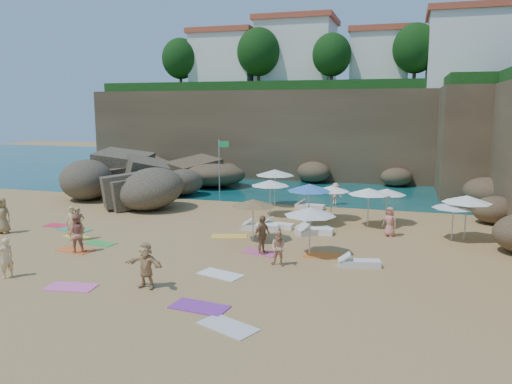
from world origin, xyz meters
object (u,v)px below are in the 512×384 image
(rock_outcrop, at_px, (138,201))
(parasol_1, at_px, (332,188))
(person_stand_1, at_px, (76,233))
(person_stand_6, at_px, (6,258))
(person_stand_2, at_px, (335,194))
(person_stand_3, at_px, (262,235))
(flag_pole, at_px, (221,159))
(parasol_2, at_px, (467,199))
(parasol_0, at_px, (275,173))
(person_stand_0, at_px, (72,224))
(person_stand_5, at_px, (123,193))
(lounger_0, at_px, (261,227))
(person_stand_4, at_px, (390,222))

(rock_outcrop, bearing_deg, parasol_1, -7.64)
(person_stand_1, distance_m, person_stand_6, 3.70)
(rock_outcrop, bearing_deg, person_stand_6, -78.22)
(person_stand_2, xyz_separation_m, person_stand_3, (-1.58, -12.45, 0.14))
(rock_outcrop, height_order, flag_pole, flag_pole)
(parasol_2, xyz_separation_m, person_stand_3, (-8.92, -5.15, -1.17))
(parasol_0, relative_size, person_stand_3, 1.47)
(rock_outcrop, distance_m, person_stand_0, 10.47)
(parasol_2, height_order, person_stand_3, parasol_2)
(person_stand_5, bearing_deg, person_stand_6, -72.60)
(lounger_0, distance_m, person_stand_5, 11.57)
(parasol_1, relative_size, person_stand_6, 1.35)
(person_stand_0, distance_m, person_stand_4, 15.78)
(person_stand_3, height_order, person_stand_6, person_stand_3)
(person_stand_2, relative_size, person_stand_6, 0.94)
(lounger_0, bearing_deg, flag_pole, 112.10)
(rock_outcrop, relative_size, parasol_1, 4.18)
(lounger_0, relative_size, person_stand_3, 1.10)
(rock_outcrop, distance_m, parasol_2, 21.28)
(flag_pole, height_order, parasol_2, flag_pole)
(rock_outcrop, height_order, lounger_0, rock_outcrop)
(parasol_0, bearing_deg, parasol_1, -36.16)
(person_stand_1, relative_size, person_stand_2, 1.19)
(person_stand_0, distance_m, person_stand_3, 9.51)
(person_stand_5, relative_size, person_stand_6, 0.99)
(lounger_0, bearing_deg, person_stand_1, -145.50)
(rock_outcrop, xyz_separation_m, person_stand_1, (3.70, -11.83, 0.88))
(flag_pole, height_order, person_stand_2, flag_pole)
(rock_outcrop, relative_size, lounger_0, 4.57)
(parasol_0, bearing_deg, person_stand_4, -38.60)
(person_stand_2, relative_size, person_stand_4, 0.97)
(person_stand_5, bearing_deg, lounger_0, -17.48)
(parasol_0, bearing_deg, flag_pole, 146.48)
(parasol_1, xyz_separation_m, person_stand_4, (3.40, -3.00, -1.08))
(flag_pole, bearing_deg, person_stand_5, -129.14)
(parasol_0, distance_m, person_stand_0, 13.59)
(rock_outcrop, bearing_deg, person_stand_0, -77.44)
(rock_outcrop, xyz_separation_m, person_stand_6, (3.23, -15.50, 0.79))
(parasol_2, bearing_deg, flag_pole, 150.69)
(flag_pole, distance_m, parasol_2, 18.59)
(parasol_0, bearing_deg, person_stand_3, -78.49)
(lounger_0, bearing_deg, parasol_2, -3.73)
(flag_pole, xyz_separation_m, person_stand_5, (-4.81, -5.91, -1.84))
(lounger_0, distance_m, person_stand_4, 6.70)
(lounger_0, bearing_deg, person_stand_0, -158.77)
(lounger_0, relative_size, person_stand_4, 1.28)
(flag_pole, distance_m, person_stand_1, 16.50)
(rock_outcrop, distance_m, person_stand_3, 15.27)
(parasol_1, distance_m, person_stand_5, 14.09)
(person_stand_3, xyz_separation_m, person_stand_4, (5.35, 4.85, -0.12))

